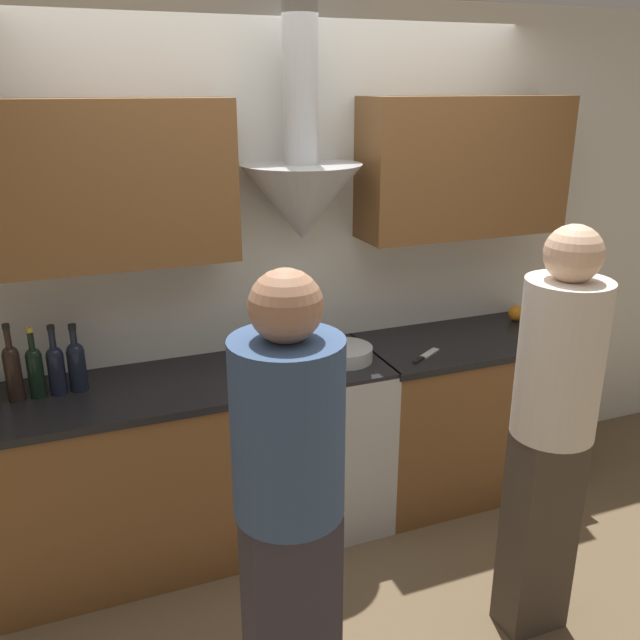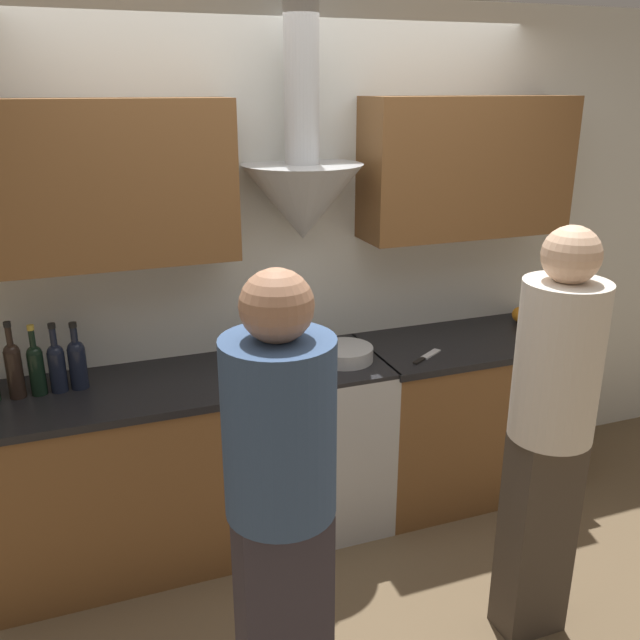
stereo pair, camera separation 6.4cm
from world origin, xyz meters
The scene contains 15 objects.
ground_plane centered at (0.00, 0.00, 0.00)m, with size 12.00×12.00×0.00m, color brown.
wall_back centered at (-0.01, 0.62, 1.46)m, with size 8.40×0.58×2.60m.
counter_left centered at (-0.93, 0.35, 0.45)m, with size 1.21×0.62×0.91m.
counter_right centered at (0.90, 0.35, 0.45)m, with size 1.14×0.62×0.91m.
stove_range centered at (0.00, 0.35, 0.46)m, with size 0.68×0.60×0.91m.
wine_bottle_1 centered at (-1.35, 0.42, 1.05)m, with size 0.07×0.07×0.35m.
wine_bottle_2 centered at (-1.26, 0.42, 1.04)m, with size 0.07×0.07×0.32m.
wine_bottle_3 centered at (-1.18, 0.42, 1.03)m, with size 0.07×0.07×0.32m.
wine_bottle_4 centered at (-1.09, 0.43, 1.03)m, with size 0.08×0.08×0.31m.
stock_pot centered at (-0.15, 0.32, 0.99)m, with size 0.20×0.20×0.17m.
mixing_bowl centered at (0.15, 0.31, 0.94)m, with size 0.28×0.28×0.07m.
orange_fruit centered at (1.32, 0.50, 0.95)m, with size 0.09×0.09×0.09m.
chefs_knife centered at (0.56, 0.21, 0.91)m, with size 0.21×0.15×0.01m.
person_foreground_left centered at (-0.53, -0.84, 0.96)m, with size 0.34×0.34×1.72m.
person_foreground_right centered at (0.60, -0.69, 0.97)m, with size 0.32×0.32×1.74m.
Camera 1 is at (-1.10, -2.54, 2.20)m, focal length 38.00 mm.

